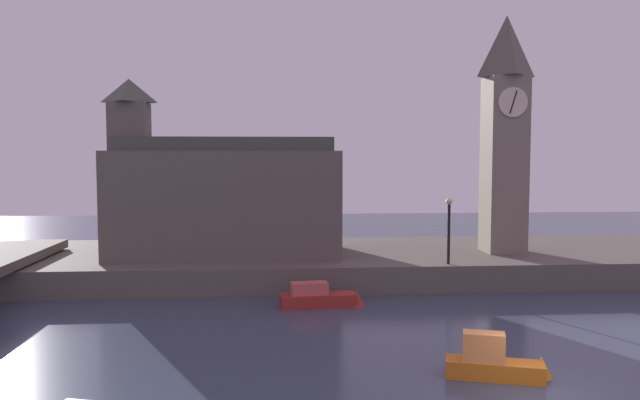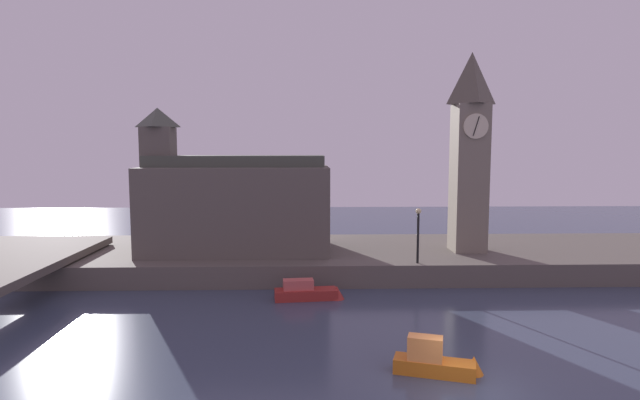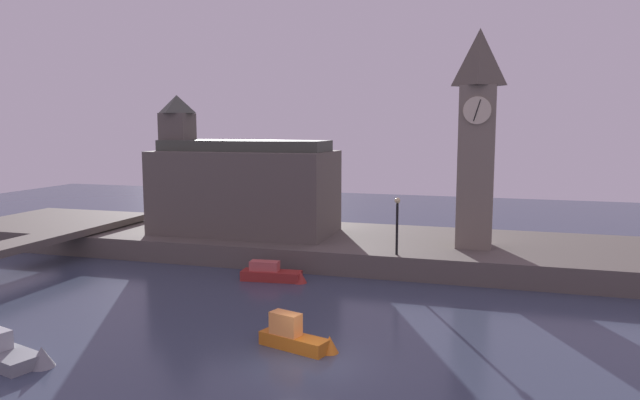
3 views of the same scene
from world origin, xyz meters
The scene contains 7 objects.
ground_plane centered at (0.00, 0.00, 0.00)m, with size 120.00×120.00×0.00m, color #384256.
far_embankment centered at (0.00, 20.00, 0.75)m, with size 70.00×12.00×1.50m, color #5B544C.
clock_tower centered at (5.89, 18.73, 8.91)m, with size 2.53×2.56×14.27m.
parliament_hall centered at (-11.36, 19.26, 4.97)m, with size 13.39×6.59×10.36m.
streetlamp centered at (1.38, 14.75, 3.77)m, with size 0.36×0.36×3.61m.
boat_dinghy_red centered at (-5.60, 11.87, 0.42)m, with size 4.34×1.54×1.33m.
boat_patrol_orange centered at (-0.62, 1.51, 0.51)m, with size 3.79×1.86×1.63m.
Camera 2 is at (-5.89, -17.97, 8.98)m, focal length 28.74 mm.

